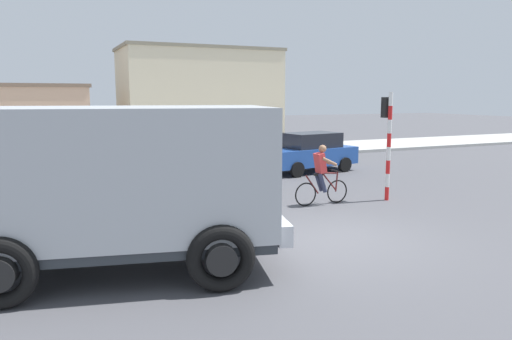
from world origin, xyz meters
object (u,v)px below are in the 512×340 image
(traffic_light_pole, at_px, (388,131))
(car_red_near, at_px, (309,152))
(truck_foreground, at_px, (120,179))
(cyclist, at_px, (322,175))
(pedestrian_near_kerb, at_px, (115,155))

(traffic_light_pole, bearing_deg, car_red_near, 83.32)
(truck_foreground, bearing_deg, traffic_light_pole, 19.39)
(cyclist, bearing_deg, traffic_light_pole, -5.65)
(truck_foreground, xyz_separation_m, traffic_light_pole, (8.13, 2.86, 0.40))
(truck_foreground, distance_m, cyclist, 6.80)
(traffic_light_pole, bearing_deg, cyclist, 174.35)
(cyclist, xyz_separation_m, car_red_near, (2.77, 5.41, -0.05))
(traffic_light_pole, xyz_separation_m, pedestrian_near_kerb, (-6.79, 7.54, -1.22))
(cyclist, distance_m, car_red_near, 6.07)
(traffic_light_pole, height_order, pedestrian_near_kerb, traffic_light_pole)
(truck_foreground, distance_m, pedestrian_near_kerb, 10.52)
(pedestrian_near_kerb, bearing_deg, truck_foreground, -97.36)
(traffic_light_pole, relative_size, car_red_near, 0.76)
(cyclist, bearing_deg, pedestrian_near_kerb, 122.49)
(cyclist, height_order, traffic_light_pole, traffic_light_pole)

